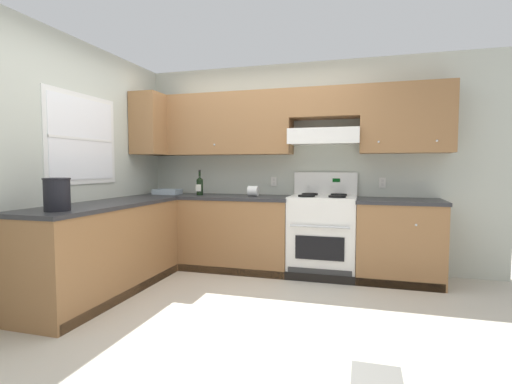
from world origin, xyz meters
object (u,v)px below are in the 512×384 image
stove (322,235)px  bowl (167,193)px  wine_bottle (200,185)px  paper_towel_roll (253,191)px  bucket (57,194)px

stove → bowl: size_ratio=3.52×
wine_bottle → bowl: (-0.47, 0.02, -0.10)m
wine_bottle → paper_towel_roll: size_ratio=2.49×
bowl → wine_bottle: bearing=-2.6°
wine_bottle → bowl: wine_bottle is taller
stove → bucket: (-1.93, -1.92, 0.57)m
wine_bottle → bowl: bearing=177.4°
stove → paper_towel_roll: bearing=-179.8°
stove → wine_bottle: bearing=-179.4°
bowl → bucket: bearing=-87.7°
bowl → paper_towel_roll: size_ratio=2.68×
stove → bowl: 2.06m
wine_bottle → bowl: 0.48m
bucket → paper_towel_roll: (1.09, 1.92, -0.08)m
wine_bottle → bucket: (-0.39, -1.90, 0.02)m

